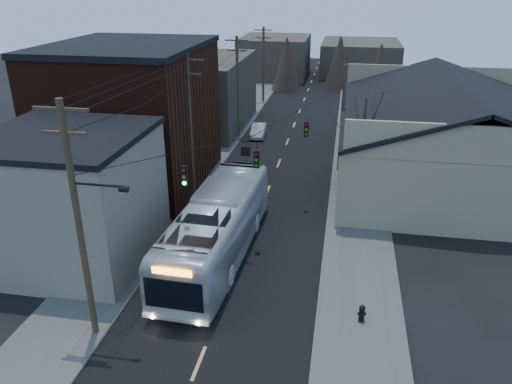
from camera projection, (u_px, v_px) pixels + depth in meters
road_surface at (285, 148)px, 45.60m from camera, size 9.00×110.00×0.02m
sidewalk_left at (216, 144)px, 46.64m from camera, size 4.00×110.00×0.12m
sidewalk_right at (357, 152)px, 44.52m from camera, size 4.00×110.00×0.12m
building_clapboard at (71, 200)px, 26.72m from camera, size 8.00×8.00×7.00m
building_brick at (132, 118)px, 36.21m from camera, size 10.00×12.00×10.00m
building_left_far at (201, 93)px, 51.17m from camera, size 9.00×14.00×7.00m
warehouse at (447, 145)px, 37.90m from camera, size 16.16×20.60×7.73m
building_far_left at (275, 57)px, 76.98m from camera, size 10.00×12.00×6.00m
building_far_right at (360, 58)px, 79.57m from camera, size 12.00×14.00×5.00m
bare_tree at (362, 150)px, 34.09m from camera, size 0.40×0.40×7.20m
utility_lines at (237, 109)px, 38.85m from camera, size 11.24×45.28×10.50m
bus at (217, 228)px, 27.32m from camera, size 3.62×13.31×3.68m
parked_car at (259, 130)px, 48.81m from camera, size 1.50×3.79×1.23m
fire_hydrant at (362, 313)px, 22.49m from camera, size 0.40×0.29×0.83m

